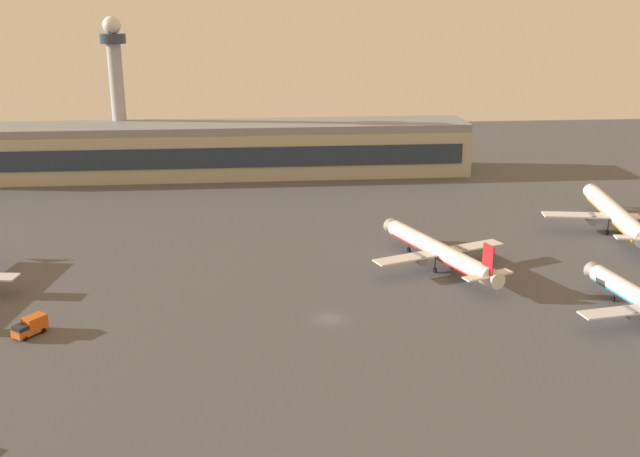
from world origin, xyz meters
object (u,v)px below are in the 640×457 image
at_px(catering_truck, 30,326).
at_px(control_tower, 117,85).
at_px(airplane_near_gate, 439,251).
at_px(airplane_mid_apron, 617,215).

bearing_deg(catering_truck, control_tower, -49.59).
relative_size(control_tower, airplane_near_gate, 1.30).
distance_m(airplane_near_gate, catering_truck, 79.05).
bearing_deg(control_tower, catering_truck, -87.51).
height_order(control_tower, airplane_near_gate, control_tower).
height_order(airplane_mid_apron, catering_truck, airplane_mid_apron).
bearing_deg(airplane_mid_apron, catering_truck, -150.33).
xyz_separation_m(control_tower, catering_truck, (5.36, -123.12, -26.12)).
xyz_separation_m(control_tower, airplane_mid_apron, (128.75, -78.65, -23.37)).
relative_size(airplane_near_gate, airplane_mid_apron, 0.84).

